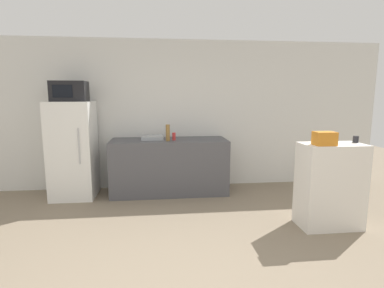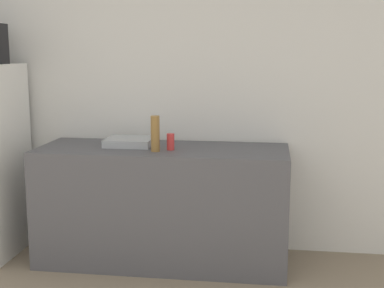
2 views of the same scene
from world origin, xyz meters
name	(u,v)px [view 2 (image 2 of 2)]	position (x,y,z in m)	size (l,w,h in m)	color
wall_back	(162,94)	(0.00, 3.18, 1.30)	(8.00, 0.06, 2.60)	silver
counter	(163,205)	(0.08, 2.78, 0.46)	(1.93, 0.71, 0.91)	#4C4C51
sink_basin	(130,142)	(-0.19, 2.85, 0.94)	(0.36, 0.32, 0.06)	#9EA3A8
bottle_tall	(155,134)	(0.06, 2.63, 1.05)	(0.07, 0.07, 0.27)	olive
bottle_short	(171,142)	(0.16, 2.71, 0.98)	(0.06, 0.06, 0.12)	red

